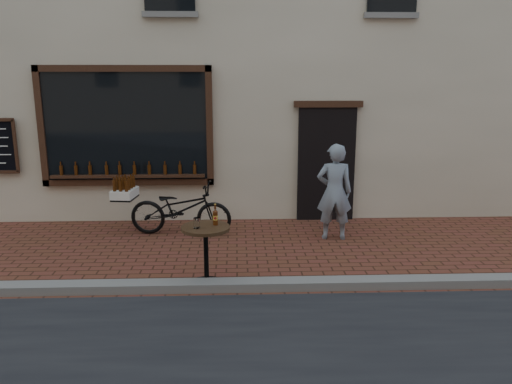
{
  "coord_description": "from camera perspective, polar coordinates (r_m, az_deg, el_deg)",
  "views": [
    {
      "loc": [
        0.17,
        -6.01,
        2.81
      ],
      "look_at": [
        0.45,
        1.2,
        1.1
      ],
      "focal_mm": 35.0,
      "sensor_mm": 36.0,
      "label": 1
    }
  ],
  "objects": [
    {
      "name": "ground",
      "position": [
        6.63,
        -3.54,
        -11.75
      ],
      "size": [
        90.0,
        90.0,
        0.0
      ],
      "primitive_type": "plane",
      "color": "brown",
      "rests_on": "ground"
    },
    {
      "name": "kerb",
      "position": [
        6.79,
        -3.51,
        -10.58
      ],
      "size": [
        90.0,
        0.25,
        0.12
      ],
      "primitive_type": "cube",
      "color": "slate",
      "rests_on": "ground"
    },
    {
      "name": "cargo_bicycle",
      "position": [
        8.96,
        -8.84,
        -1.85
      ],
      "size": [
        2.15,
        0.86,
        1.02
      ],
      "rotation": [
        0.0,
        0.0,
        1.44
      ],
      "color": "black",
      "rests_on": "ground"
    },
    {
      "name": "bistro_table",
      "position": [
        6.74,
        -5.73,
        -5.88
      ],
      "size": [
        0.65,
        0.65,
        1.12
      ],
      "color": "black",
      "rests_on": "ground"
    },
    {
      "name": "pedestrian",
      "position": [
        8.68,
        8.95,
        0.02
      ],
      "size": [
        0.63,
        0.44,
        1.67
      ],
      "primitive_type": "imported",
      "rotation": [
        0.0,
        0.0,
        3.08
      ],
      "color": "gray",
      "rests_on": "ground"
    }
  ]
}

